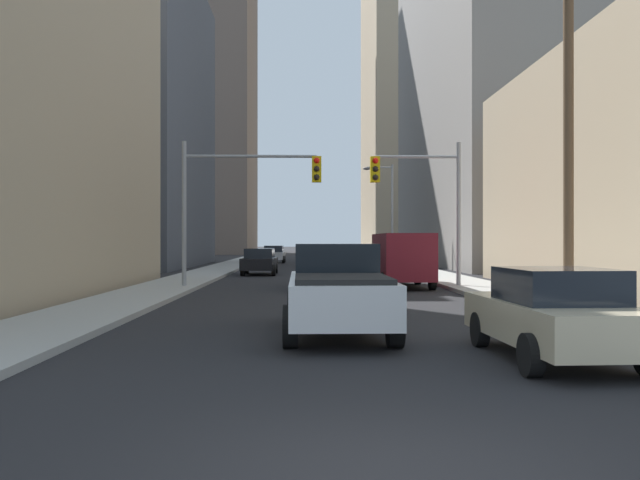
% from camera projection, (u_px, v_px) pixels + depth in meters
% --- Properties ---
extents(sidewalk_left, '(2.69, 160.00, 0.15)m').
position_uv_depth(sidewalk_left, '(238.00, 263.00, 54.99)').
color(sidewalk_left, '#9E9E99').
rests_on(sidewalk_left, ground).
extents(sidewalk_right, '(2.69, 160.00, 0.15)m').
position_uv_depth(sidewalk_right, '(386.00, 263.00, 55.31)').
color(sidewalk_right, '#9E9E99').
rests_on(sidewalk_right, ground).
extents(pickup_truck_white, '(2.20, 5.42, 1.90)m').
position_uv_depth(pickup_truck_white, '(338.00, 289.00, 13.69)').
color(pickup_truck_white, white).
rests_on(pickup_truck_white, ground).
extents(cargo_van_maroon, '(2.16, 5.22, 2.26)m').
position_uv_depth(cargo_van_maroon, '(402.00, 257.00, 27.28)').
color(cargo_van_maroon, maroon).
rests_on(cargo_van_maroon, ground).
extents(sedan_beige, '(1.95, 4.26, 1.52)m').
position_uv_depth(sedan_beige, '(555.00, 313.00, 10.61)').
color(sedan_beige, '#C6B793').
rests_on(sedan_beige, ground).
extents(sedan_navy, '(1.95, 4.24, 1.52)m').
position_uv_depth(sedan_navy, '(323.00, 270.00, 26.52)').
color(sedan_navy, '#141E4C').
rests_on(sedan_navy, ground).
extents(sedan_black, '(1.95, 4.26, 1.52)m').
position_uv_depth(sedan_black, '(260.00, 261.00, 37.08)').
color(sedan_black, black).
rests_on(sedan_black, ground).
extents(sedan_grey, '(1.95, 4.24, 1.52)m').
position_uv_depth(sedan_grey, '(368.00, 259.00, 41.20)').
color(sedan_grey, slate).
rests_on(sedan_grey, ground).
extents(sedan_silver, '(1.95, 4.26, 1.52)m').
position_uv_depth(sedan_silver, '(274.00, 254.00, 56.99)').
color(sedan_silver, '#B7BABF').
rests_on(sedan_silver, ground).
extents(traffic_signal_near_left, '(5.65, 0.44, 6.00)m').
position_uv_depth(traffic_signal_near_left, '(245.00, 187.00, 26.16)').
color(traffic_signal_near_left, gray).
rests_on(traffic_signal_near_left, ground).
extents(traffic_signal_near_right, '(3.71, 0.44, 6.00)m').
position_uv_depth(traffic_signal_near_right, '(420.00, 190.00, 26.34)').
color(traffic_signal_near_right, gray).
rests_on(traffic_signal_near_right, ground).
extents(utility_pole_right, '(2.20, 0.28, 10.31)m').
position_uv_depth(utility_pole_right, '(568.00, 116.00, 17.91)').
color(utility_pole_right, brown).
rests_on(utility_pole_right, ground).
extents(street_lamp_right, '(2.22, 0.32, 7.50)m').
position_uv_depth(street_lamp_right, '(388.00, 205.00, 46.86)').
color(street_lamp_right, gray).
rests_on(street_lamp_right, ground).
extents(building_left_mid_office, '(16.20, 21.15, 22.71)m').
position_uv_depth(building_left_mid_office, '(90.00, 119.00, 49.53)').
color(building_left_mid_office, '#4C515B').
rests_on(building_left_mid_office, ground).
extents(building_left_far_tower, '(21.99, 20.13, 55.56)m').
position_uv_depth(building_left_far_tower, '(181.00, 72.00, 98.34)').
color(building_left_far_tower, '#66564C').
rests_on(building_left_far_tower, ground).
extents(building_right_mid_block, '(14.89, 29.11, 32.62)m').
position_uv_depth(building_right_mid_block, '(516.00, 63.00, 52.15)').
color(building_right_mid_block, gray).
rests_on(building_right_mid_block, ground).
extents(building_right_far_highrise, '(18.60, 22.98, 66.45)m').
position_uv_depth(building_right_far_highrise, '(430.00, 29.00, 95.35)').
color(building_right_far_highrise, tan).
rests_on(building_right_far_highrise, ground).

